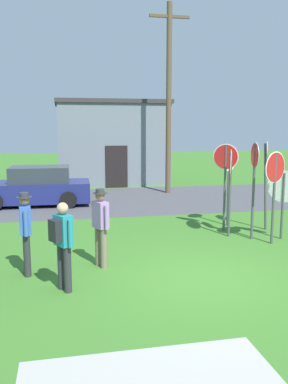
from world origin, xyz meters
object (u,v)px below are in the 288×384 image
at_px(person_with_sunhat, 63,240).
at_px(utility_pole, 169,97).
at_px(stop_sign_far_back, 229,177).
at_px(person_on_left, 26,229).
at_px(stop_sign_tallest, 225,172).
at_px(stop_sign_rear_right, 275,181).
at_px(parked_car_on_street, 35,188).
at_px(person_near_signs, 101,223).
at_px(stop_sign_leaning_left, 254,174).
at_px(stop_sign_center_cluster, 266,172).
at_px(stop_sign_rear_left, 283,193).
at_px(stop_sign_low_front, 231,177).

bearing_deg(person_with_sunhat, utility_pole, 65.46).
distance_m(stop_sign_far_back, person_on_left, 6.60).
distance_m(stop_sign_tallest, stop_sign_rear_right, 1.67).
bearing_deg(parked_car_on_street, person_near_signs, -76.58).
xyz_separation_m(stop_sign_rear_right, person_with_sunhat, (-5.40, -2.07, -0.69)).
xyz_separation_m(stop_sign_leaning_left, stop_sign_center_cluster, (0.83, 0.89, -0.05)).
xyz_separation_m(utility_pole, person_on_left, (-5.57, -9.58, -3.38)).
bearing_deg(utility_pole, person_on_left, -120.17).
distance_m(stop_sign_rear_right, person_with_sunhat, 5.82).
height_order(stop_sign_rear_right, stop_sign_center_cluster, stop_sign_center_cluster).
bearing_deg(stop_sign_tallest, stop_sign_far_back, 58.24).
bearing_deg(stop_sign_far_back, person_with_sunhat, -140.45).
bearing_deg(person_with_sunhat, stop_sign_tallest, 37.41).
bearing_deg(stop_sign_tallest, stop_sign_rear_left, -43.13).
relative_size(person_with_sunhat, person_near_signs, 0.97).
height_order(stop_sign_leaning_left, person_on_left, stop_sign_leaning_left).
height_order(stop_sign_rear_right, person_near_signs, stop_sign_rear_right).
bearing_deg(person_on_left, stop_sign_low_front, 20.34).
xyz_separation_m(stop_sign_low_front, person_on_left, (-5.31, -1.97, -0.70)).
distance_m(stop_sign_leaning_left, stop_sign_low_front, 0.64).
distance_m(parked_car_on_street, stop_sign_center_cluster, 8.77).
xyz_separation_m(utility_pole, stop_sign_rear_right, (0.56, -8.52, -2.69)).
bearing_deg(person_with_sunhat, stop_sign_leaning_left, 27.05).
relative_size(stop_sign_low_front, person_with_sunhat, 1.44).
relative_size(stop_sign_leaning_left, stop_sign_far_back, 1.15).
distance_m(stop_sign_rear_right, person_near_signs, 4.71).
distance_m(stop_sign_rear_left, person_near_signs, 5.22).
bearing_deg(stop_sign_leaning_left, stop_sign_tallest, 112.56).
height_order(utility_pole, parked_car_on_street, utility_pole).
height_order(stop_sign_tallest, stop_sign_far_back, stop_sign_tallest).
relative_size(stop_sign_tallest, stop_sign_center_cluster, 0.98).
xyz_separation_m(stop_sign_leaning_left, person_with_sunhat, (-5.08, -2.59, -0.80)).
distance_m(stop_sign_far_back, person_with_sunhat, 6.55).
relative_size(stop_sign_far_back, stop_sign_rear_right, 0.95).
height_order(stop_sign_low_front, stop_sign_far_back, stop_sign_low_front).
relative_size(stop_sign_leaning_left, person_with_sunhat, 1.56).
relative_size(utility_pole, stop_sign_tallest, 3.26).
height_order(parked_car_on_street, stop_sign_leaning_left, stop_sign_leaning_left).
bearing_deg(parked_car_on_street, stop_sign_leaning_left, -45.58).
distance_m(utility_pole, stop_sign_far_back, 7.03).
xyz_separation_m(stop_sign_low_front, person_near_signs, (-3.76, -1.78, -0.70)).
distance_m(stop_sign_leaning_left, stop_sign_rear_left, 0.96).
relative_size(utility_pole, stop_sign_leaning_left, 3.16).
distance_m(stop_sign_far_back, person_near_signs, 5.18).
distance_m(stop_sign_rear_left, person_on_left, 6.78).
height_order(parked_car_on_street, stop_sign_low_front, stop_sign_low_front).
relative_size(stop_sign_far_back, stop_sign_center_cluster, 0.88).
distance_m(stop_sign_low_front, person_with_sunhat, 5.50).
height_order(stop_sign_low_front, stop_sign_tallest, stop_sign_tallest).
distance_m(stop_sign_center_cluster, person_with_sunhat, 6.90).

